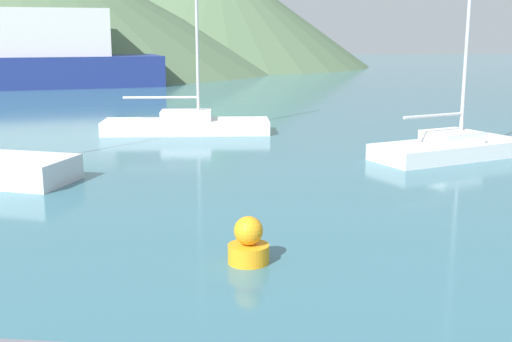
% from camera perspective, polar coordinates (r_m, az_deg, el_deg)
% --- Properties ---
extents(sailboat_middle, '(6.78, 2.56, 8.28)m').
position_cam_1_polar(sailboat_middle, '(25.92, -6.21, 4.22)').
color(sailboat_middle, white).
rests_on(sailboat_middle, ground_plane).
extents(sailboat_outer, '(5.61, 3.49, 9.89)m').
position_cam_1_polar(sailboat_outer, '(21.56, 16.94, 2.25)').
color(sailboat_outer, white).
rests_on(sailboat_outer, ground_plane).
extents(buoy_marker, '(0.73, 0.73, 0.84)m').
position_cam_1_polar(buoy_marker, '(11.24, -0.67, -6.48)').
color(buoy_marker, orange).
rests_on(buoy_marker, ground_plane).
extents(hill_west, '(49.43, 49.43, 13.12)m').
position_cam_1_polar(hill_west, '(73.08, -18.21, 13.62)').
color(hill_west, '#4C6647').
rests_on(hill_west, ground_plane).
extents(hill_central, '(37.44, 37.44, 13.24)m').
position_cam_1_polar(hill_central, '(80.03, -3.71, 14.04)').
color(hill_central, '#4C6647').
rests_on(hill_central, ground_plane).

